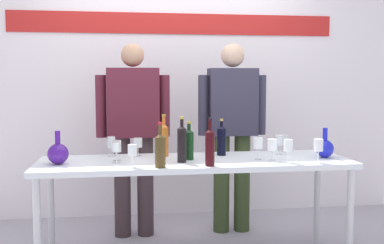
# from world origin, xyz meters

# --- Properties ---
(back_wall) EXTENTS (4.54, 0.11, 3.00)m
(back_wall) POSITION_xyz_m (0.00, 1.35, 1.50)
(back_wall) COLOR white
(back_wall) RESTS_ON ground
(display_table) EXTENTS (2.26, 0.67, 0.77)m
(display_table) POSITION_xyz_m (0.00, 0.00, 0.71)
(display_table) COLOR silver
(display_table) RESTS_ON ground
(decanter_blue_left) EXTENTS (0.14, 0.14, 0.23)m
(decanter_blue_left) POSITION_xyz_m (-0.96, -0.05, 0.85)
(decanter_blue_left) COLOR #45188A
(decanter_blue_left) RESTS_ON display_table
(decanter_blue_right) EXTENTS (0.13, 0.13, 0.22)m
(decanter_blue_right) POSITION_xyz_m (0.97, -0.05, 0.84)
(decanter_blue_right) COLOR #1A1FC0
(decanter_blue_right) RESTS_ON display_table
(presenter_left) EXTENTS (0.63, 0.22, 1.65)m
(presenter_left) POSITION_xyz_m (-0.43, 0.67, 0.95)
(presenter_left) COLOR #39292D
(presenter_left) RESTS_ON ground
(presenter_right) EXTENTS (0.61, 0.22, 1.66)m
(presenter_right) POSITION_xyz_m (0.43, 0.67, 0.95)
(presenter_right) COLOR #2E3D1F
(presenter_right) RESTS_ON ground
(wine_bottle_0) EXTENTS (0.06, 0.06, 0.33)m
(wine_bottle_0) POSITION_xyz_m (0.06, -0.26, 0.91)
(wine_bottle_0) COLOR #33070D
(wine_bottle_0) RESTS_ON display_table
(wine_bottle_1) EXTENTS (0.07, 0.07, 0.28)m
(wine_bottle_1) POSITION_xyz_m (-0.04, 0.01, 0.89)
(wine_bottle_1) COLOR black
(wine_bottle_1) RESTS_ON display_table
(wine_bottle_2) EXTENTS (0.07, 0.07, 0.30)m
(wine_bottle_2) POSITION_xyz_m (-0.27, -0.27, 0.89)
(wine_bottle_2) COLOR #453518
(wine_bottle_2) RESTS_ON display_table
(wine_bottle_3) EXTENTS (0.07, 0.07, 0.32)m
(wine_bottle_3) POSITION_xyz_m (-0.11, -0.09, 0.91)
(wine_bottle_3) COLOR black
(wine_bottle_3) RESTS_ON display_table
(wine_bottle_4) EXTENTS (0.07, 0.07, 0.32)m
(wine_bottle_4) POSITION_xyz_m (-0.21, 0.18, 0.90)
(wine_bottle_4) COLOR orange
(wine_bottle_4) RESTS_ON display_table
(wine_bottle_5) EXTENTS (0.07, 0.07, 0.28)m
(wine_bottle_5) POSITION_xyz_m (0.23, 0.17, 0.89)
(wine_bottle_5) COLOR black
(wine_bottle_5) RESTS_ON display_table
(wine_glass_left_0) EXTENTS (0.06, 0.06, 0.15)m
(wine_glass_left_0) POSITION_xyz_m (-0.56, 0.03, 0.87)
(wine_glass_left_0) COLOR white
(wine_glass_left_0) RESTS_ON display_table
(wine_glass_left_1) EXTENTS (0.06, 0.06, 0.15)m
(wine_glass_left_1) POSITION_xyz_m (-0.57, -0.07, 0.88)
(wine_glass_left_1) COLOR white
(wine_glass_left_1) RESTS_ON display_table
(wine_glass_left_2) EXTENTS (0.07, 0.07, 0.14)m
(wine_glass_left_2) POSITION_xyz_m (-0.41, 0.21, 0.87)
(wine_glass_left_2) COLOR white
(wine_glass_left_2) RESTS_ON display_table
(wine_glass_left_3) EXTENTS (0.06, 0.06, 0.15)m
(wine_glass_left_3) POSITION_xyz_m (-0.61, 0.23, 0.87)
(wine_glass_left_3) COLOR white
(wine_glass_left_3) RESTS_ON display_table
(wine_glass_left_4) EXTENTS (0.06, 0.06, 0.15)m
(wine_glass_left_4) POSITION_xyz_m (-0.45, -0.24, 0.88)
(wine_glass_left_4) COLOR white
(wine_glass_left_4) RESTS_ON display_table
(wine_glass_right_0) EXTENTS (0.07, 0.07, 0.17)m
(wine_glass_right_0) POSITION_xyz_m (0.45, -0.07, 0.89)
(wine_glass_right_0) COLOR white
(wine_glass_right_0) RESTS_ON display_table
(wine_glass_right_1) EXTENTS (0.06, 0.06, 0.14)m
(wine_glass_right_1) POSITION_xyz_m (0.77, 0.26, 0.87)
(wine_glass_right_1) COLOR white
(wine_glass_right_1) RESTS_ON display_table
(wine_glass_right_2) EXTENTS (0.06, 0.06, 0.16)m
(wine_glass_right_2) POSITION_xyz_m (0.63, -0.21, 0.89)
(wine_glass_right_2) COLOR white
(wine_glass_right_2) RESTS_ON display_table
(wine_glass_right_3) EXTENTS (0.07, 0.07, 0.15)m
(wine_glass_right_3) POSITION_xyz_m (0.68, 0.13, 0.88)
(wine_glass_right_3) COLOR white
(wine_glass_right_3) RESTS_ON display_table
(wine_glass_right_4) EXTENTS (0.07, 0.07, 0.17)m
(wine_glass_right_4) POSITION_xyz_m (0.84, -0.25, 0.89)
(wine_glass_right_4) COLOR white
(wine_glass_right_4) RESTS_ON display_table
(wine_glass_right_5) EXTENTS (0.07, 0.07, 0.16)m
(wine_glass_right_5) POSITION_xyz_m (0.54, -0.12, 0.88)
(wine_glass_right_5) COLOR white
(wine_glass_right_5) RESTS_ON display_table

